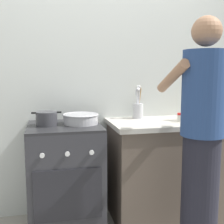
{
  "coord_description": "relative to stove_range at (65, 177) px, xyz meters",
  "views": [
    {
      "loc": [
        -0.49,
        -2.23,
        1.33
      ],
      "look_at": [
        0.05,
        0.12,
        1.0
      ],
      "focal_mm": 46.17,
      "sensor_mm": 36.0,
      "label": 1
    }
  ],
  "objects": [
    {
      "name": "utensil_crock",
      "position": [
        0.7,
        0.2,
        0.55
      ],
      "size": [
        0.1,
        0.1,
        0.31
      ],
      "color": "silver",
      "rests_on": "countertop"
    },
    {
      "name": "pot",
      "position": [
        -0.14,
        0.0,
        0.51
      ],
      "size": [
        0.24,
        0.17,
        0.11
      ],
      "color": "#38383D",
      "rests_on": "stove_range"
    },
    {
      "name": "mixing_bowl",
      "position": [
        0.14,
        0.02,
        0.5
      ],
      "size": [
        0.3,
        0.3,
        0.09
      ],
      "color": "#B7B7BC",
      "rests_on": "stove_range"
    },
    {
      "name": "spice_bottle",
      "position": [
        1.0,
        -0.07,
        0.49
      ],
      "size": [
        0.04,
        0.04,
        0.08
      ],
      "color": "silver",
      "rests_on": "countertop"
    },
    {
      "name": "back_wall",
      "position": [
        0.55,
        0.35,
        0.8
      ],
      "size": [
        3.2,
        0.1,
        2.5
      ],
      "color": "silver",
      "rests_on": "ground"
    },
    {
      "name": "oil_bottle",
      "position": [
        1.11,
        -0.0,
        0.56
      ],
      "size": [
        0.06,
        0.06,
        0.26
      ],
      "color": "gold",
      "rests_on": "countertop"
    },
    {
      "name": "stove_range",
      "position": [
        0.0,
        0.0,
        0.0
      ],
      "size": [
        0.6,
        0.62,
        0.9
      ],
      "color": "#2D2D33",
      "rests_on": "ground"
    },
    {
      "name": "countertop",
      "position": [
        0.9,
        0.0,
        0.0
      ],
      "size": [
        1.0,
        0.6,
        0.9
      ],
      "color": "brown",
      "rests_on": "ground"
    },
    {
      "name": "person",
      "position": [
        0.9,
        -0.61,
        0.41
      ],
      "size": [
        0.41,
        0.5,
        1.7
      ],
      "color": "black",
      "rests_on": "ground"
    }
  ]
}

